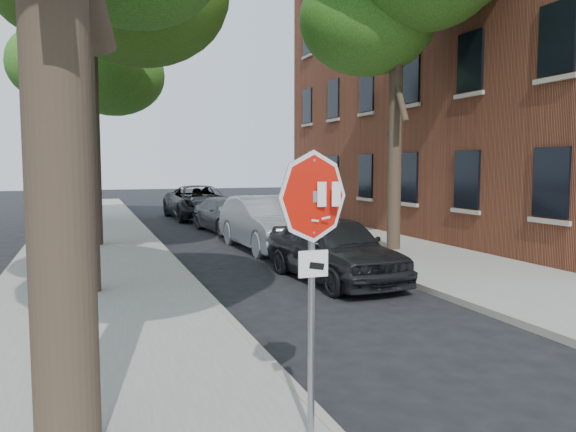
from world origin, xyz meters
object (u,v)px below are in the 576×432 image
car_a (334,248)px  car_d (199,202)px  apartment_building (520,40)px  tree_right (395,6)px  tree_far (80,56)px  car_b (267,223)px  car_c (228,215)px  stop_sign (313,238)px

car_a → car_d: 15.72m
apartment_building → tree_right: bearing=-154.1°
car_a → tree_right: bearing=39.9°
tree_far → car_a: (5.32, -14.31, -6.46)m
tree_right → car_d: (-3.45, 12.40, -6.39)m
tree_far → apartment_building: bearing=-23.0°
tree_far → tree_right: bearing=-51.7°
tree_far → car_b: (5.32, -9.30, -6.39)m
car_c → car_a: bearing=-97.5°
stop_sign → car_c: bearing=79.0°
car_b → stop_sign: bearing=-108.0°
stop_sign → car_d: (3.23, 22.54, -1.13)m
apartment_building → car_a: apartment_building is taller
tree_right → car_d: 14.38m
car_b → car_c: car_b is taller
stop_sign → tree_right: 13.23m
tree_right → car_b: tree_right is taller
apartment_building → car_a: bearing=-147.7°
apartment_building → car_d: (-11.47, 8.52, -6.83)m
apartment_building → car_a: size_ratio=4.59×
tree_far → car_a: 16.58m
stop_sign → tree_right: (6.68, 10.14, 5.26)m
car_c → car_d: (-0.07, 5.61, 0.15)m
stop_sign → car_d: 22.80m
car_d → car_b: bearing=-91.6°
apartment_building → car_b: (-11.40, -2.19, -6.83)m
stop_sign → car_c: 17.30m
tree_far → car_d: tree_far is taller
apartment_building → car_b: apartment_building is taller
stop_sign → car_a: bearing=64.2°
apartment_building → car_d: size_ratio=3.43×
car_d → car_c: bearing=-91.3°
tree_right → car_c: 10.03m
stop_sign → car_c: stop_sign is taller
car_a → car_c: car_a is taller
stop_sign → tree_far: bearing=95.5°
tree_far → car_a: bearing=-69.6°
stop_sign → car_a: size_ratio=0.59×
stop_sign → car_b: stop_sign is taller
apartment_building → stop_sign: apartment_building is taller
tree_right → car_d: bearing=105.5°
tree_far → car_c: 9.43m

